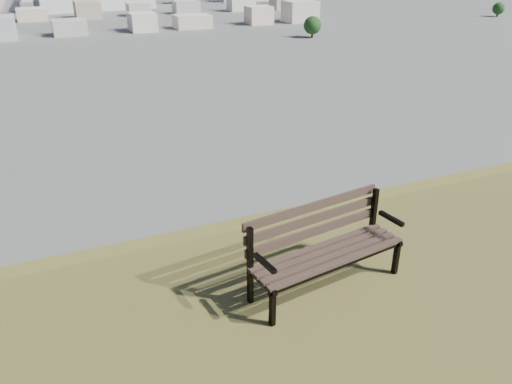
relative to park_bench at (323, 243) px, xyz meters
name	(u,v)px	position (x,y,z in m)	size (l,w,h in m)	color
park_bench	(323,243)	(0.00, 0.00, 0.00)	(1.86, 0.83, 0.94)	#443227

